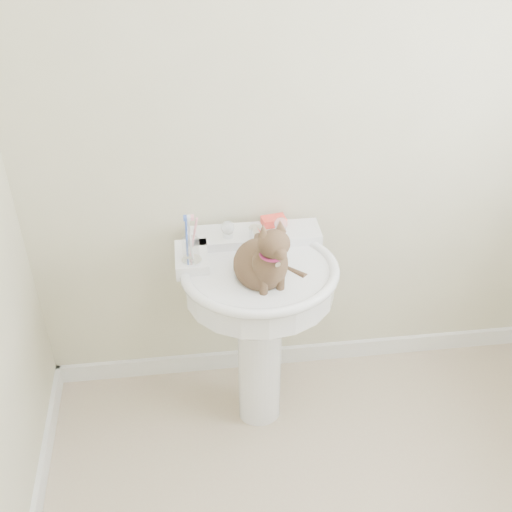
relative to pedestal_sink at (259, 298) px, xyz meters
name	(u,v)px	position (x,y,z in m)	size (l,w,h in m)	color
wall_back	(314,106)	(0.23, 0.29, 0.62)	(2.20, 0.00, 2.50)	beige
baseboard_back	(301,353)	(0.23, 0.28, -0.59)	(2.20, 0.02, 0.09)	white
pedestal_sink	(259,298)	(0.00, 0.00, 0.00)	(0.58, 0.57, 0.80)	white
faucet	(255,229)	(0.00, 0.15, 0.21)	(0.28, 0.12, 0.14)	silver
soap_bar	(274,221)	(0.08, 0.23, 0.19)	(0.09, 0.06, 0.03)	#E93C31
toothbrush_cup	(191,250)	(-0.24, 0.03, 0.22)	(0.07, 0.07, 0.18)	silver
cat	(263,262)	(0.01, -0.06, 0.21)	(0.21, 0.26, 0.38)	brown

